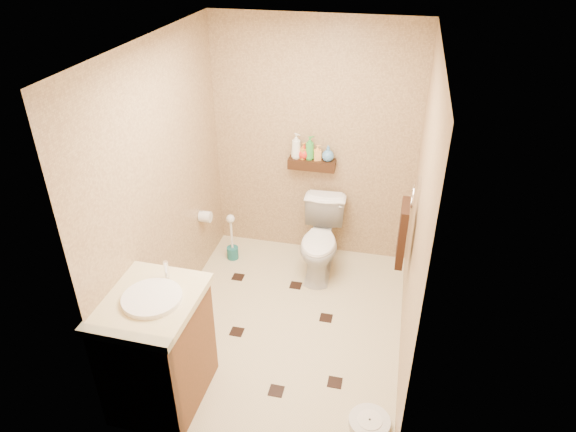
# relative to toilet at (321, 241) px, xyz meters

# --- Properties ---
(ground) EXTENTS (2.50, 2.50, 0.00)m
(ground) POSITION_rel_toilet_xyz_m (-0.17, -0.83, -0.37)
(ground) COLOR beige
(ground) RESTS_ON ground
(wall_back) EXTENTS (2.00, 0.04, 2.40)m
(wall_back) POSITION_rel_toilet_xyz_m (-0.17, 0.42, 0.83)
(wall_back) COLOR tan
(wall_back) RESTS_ON ground
(wall_front) EXTENTS (2.00, 0.04, 2.40)m
(wall_front) POSITION_rel_toilet_xyz_m (-0.17, -2.08, 0.83)
(wall_front) COLOR tan
(wall_front) RESTS_ON ground
(wall_left) EXTENTS (0.04, 2.50, 2.40)m
(wall_left) POSITION_rel_toilet_xyz_m (-1.17, -0.83, 0.83)
(wall_left) COLOR tan
(wall_left) RESTS_ON ground
(wall_right) EXTENTS (0.04, 2.50, 2.40)m
(wall_right) POSITION_rel_toilet_xyz_m (0.83, -0.83, 0.83)
(wall_right) COLOR tan
(wall_right) RESTS_ON ground
(ceiling) EXTENTS (2.00, 2.50, 0.02)m
(ceiling) POSITION_rel_toilet_xyz_m (-0.17, -0.83, 2.03)
(ceiling) COLOR silver
(ceiling) RESTS_ON wall_back
(wall_shelf) EXTENTS (0.46, 0.14, 0.10)m
(wall_shelf) POSITION_rel_toilet_xyz_m (-0.17, 0.34, 0.65)
(wall_shelf) COLOR #36190E
(wall_shelf) RESTS_ON wall_back
(floor_accents) EXTENTS (1.24, 1.40, 0.01)m
(floor_accents) POSITION_rel_toilet_xyz_m (-0.17, -0.87, -0.36)
(floor_accents) COLOR black
(floor_accents) RESTS_ON ground
(toilet) EXTENTS (0.44, 0.74, 0.73)m
(toilet) POSITION_rel_toilet_xyz_m (0.00, 0.00, 0.00)
(toilet) COLOR white
(toilet) RESTS_ON ground
(vanity) EXTENTS (0.64, 0.76, 1.06)m
(vanity) POSITION_rel_toilet_xyz_m (-0.87, -1.78, 0.11)
(vanity) COLOR brown
(vanity) RESTS_ON ground
(bathroom_scale) EXTENTS (0.39, 0.39, 0.06)m
(bathroom_scale) POSITION_rel_toilet_xyz_m (0.65, -1.72, -0.34)
(bathroom_scale) COLOR silver
(bathroom_scale) RESTS_ON ground
(toilet_brush) EXTENTS (0.12, 0.12, 0.52)m
(toilet_brush) POSITION_rel_toilet_xyz_m (-0.93, 0.02, -0.18)
(toilet_brush) COLOR #186063
(toilet_brush) RESTS_ON ground
(towel_ring) EXTENTS (0.12, 0.30, 0.76)m
(towel_ring) POSITION_rel_toilet_xyz_m (0.75, -0.58, 0.58)
(towel_ring) COLOR silver
(towel_ring) RESTS_ON wall_right
(toilet_paper) EXTENTS (0.12, 0.11, 0.12)m
(toilet_paper) POSITION_rel_toilet_xyz_m (-1.11, -0.18, 0.23)
(toilet_paper) COLOR silver
(toilet_paper) RESTS_ON wall_left
(bottle_a) EXTENTS (0.13, 0.13, 0.25)m
(bottle_a) POSITION_rel_toilet_xyz_m (-0.32, 0.34, 0.83)
(bottle_a) COLOR silver
(bottle_a) RESTS_ON wall_shelf
(bottle_b) EXTENTS (0.10, 0.10, 0.16)m
(bottle_b) POSITION_rel_toilet_xyz_m (-0.25, 0.34, 0.78)
(bottle_b) COLOR orange
(bottle_b) RESTS_ON wall_shelf
(bottle_c) EXTENTS (0.12, 0.12, 0.14)m
(bottle_c) POSITION_rel_toilet_xyz_m (-0.25, 0.34, 0.77)
(bottle_c) COLOR red
(bottle_c) RESTS_ON wall_shelf
(bottle_d) EXTENTS (0.12, 0.12, 0.23)m
(bottle_d) POSITION_rel_toilet_xyz_m (-0.19, 0.34, 0.82)
(bottle_d) COLOR green
(bottle_d) RESTS_ON wall_shelf
(bottle_e) EXTENTS (0.09, 0.09, 0.15)m
(bottle_e) POSITION_rel_toilet_xyz_m (-0.12, 0.34, 0.78)
(bottle_e) COLOR #EFA54F
(bottle_e) RESTS_ON wall_shelf
(bottle_f) EXTENTS (0.15, 0.15, 0.15)m
(bottle_f) POSITION_rel_toilet_xyz_m (-0.01, 0.34, 0.78)
(bottle_f) COLOR #4B83BD
(bottle_f) RESTS_ON wall_shelf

